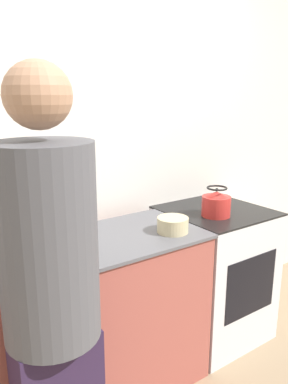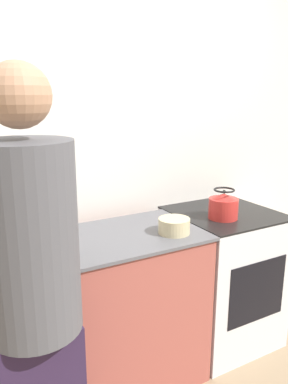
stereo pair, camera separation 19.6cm
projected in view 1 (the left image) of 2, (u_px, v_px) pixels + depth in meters
wall_back at (78, 156)px, 2.28m from camera, size 8.00×0.05×2.60m
counter at (63, 332)px, 1.96m from camera, size 1.62×0.59×0.92m
oven at (213, 272)px, 2.62m from camera, size 0.64×0.66×0.92m
person at (51, 299)px, 1.32m from camera, size 0.38×0.62×1.77m
cutting_board at (11, 258)px, 1.74m from camera, size 0.34×0.18×0.02m
knife at (5, 255)px, 1.74m from camera, size 0.25×0.06×0.01m
kettle at (216, 204)px, 2.36m from camera, size 0.18×0.18×0.19m
bowl_prep at (173, 225)px, 2.09m from camera, size 0.18×0.18×0.09m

